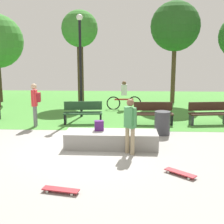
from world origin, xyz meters
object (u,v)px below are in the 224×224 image
object	(u,v)px
backpack_on_ledge	(99,126)
park_bench_near_path	(208,113)
lamp_post	(80,56)
pedestrian_with_backpack	(35,101)
concrete_ledge	(111,139)
trash_bin	(162,123)
skater_performing_trick	(130,122)
tree_slender_maple	(175,27)
skateboard_by_ledge	(180,173)
cyclist_on_bicycle	(124,97)
park_bench_far_left	(153,113)
park_bench_near_lamppost	(83,112)
skateboard_spare	(61,190)
tree_leaning_ash	(80,31)

from	to	relation	value
backpack_on_ledge	park_bench_near_path	bearing A→B (deg)	-153.73
lamp_post	pedestrian_with_backpack	distance (m)	3.03
concrete_ledge	trash_bin	distance (m)	2.36
skater_performing_trick	tree_slender_maple	bearing A→B (deg)	74.20
backpack_on_ledge	skater_performing_trick	distance (m)	1.25
skateboard_by_ledge	tree_slender_maple	distance (m)	11.68
skateboard_by_ledge	cyclist_on_bicycle	distance (m)	8.57
skater_performing_trick	pedestrian_with_backpack	size ratio (longest dim) A/B	0.94
park_bench_near_path	pedestrian_with_backpack	distance (m)	7.08
skateboard_by_ledge	park_bench_far_left	size ratio (longest dim) A/B	0.45
pedestrian_with_backpack	park_bench_near_lamppost	bearing A→B (deg)	19.43
skateboard_by_ledge	park_bench_near_lamppost	xyz separation A→B (m)	(-3.14, 5.23, 0.42)
skateboard_spare	lamp_post	distance (m)	8.09
skateboard_spare	tree_leaning_ash	bearing A→B (deg)	96.54
skater_performing_trick	cyclist_on_bicycle	xyz separation A→B (m)	(-0.24, 6.93, -0.32)
concrete_ledge	trash_bin	xyz separation A→B (m)	(1.76, 1.56, 0.18)
concrete_ledge	skateboard_by_ledge	world-z (taller)	concrete_ledge
tree_slender_maple	skateboard_by_ledge	bearing A→B (deg)	-97.48
tree_leaning_ash	park_bench_far_left	bearing A→B (deg)	-52.83
concrete_ledge	skateboard_spare	world-z (taller)	concrete_ledge
skateboard_by_ledge	pedestrian_with_backpack	distance (m)	6.82
tree_slender_maple	pedestrian_with_backpack	bearing A→B (deg)	-135.87
concrete_ledge	park_bench_near_path	distance (m)	5.04
skateboard_spare	pedestrian_with_backpack	world-z (taller)	pedestrian_with_backpack
park_bench_near_path	tree_leaning_ash	distance (m)	8.59
park_bench_near_lamppost	pedestrian_with_backpack	xyz separation A→B (m)	(-1.81, -0.64, 0.56)
park_bench_near_path	concrete_ledge	bearing A→B (deg)	-139.92
park_bench_far_left	tree_slender_maple	xyz separation A→B (m)	(1.62, 5.53, 3.89)
concrete_ledge	trash_bin	world-z (taller)	trash_bin
skater_performing_trick	trash_bin	distance (m)	2.53
tree_leaning_ash	tree_slender_maple	bearing A→B (deg)	5.77
skater_performing_trick	tree_slender_maple	size ratio (longest dim) A/B	0.28
skater_performing_trick	trash_bin	bearing A→B (deg)	61.22
park_bench_near_path	backpack_on_ledge	bearing A→B (deg)	-143.75
trash_bin	skateboard_spare	bearing A→B (deg)	-119.68
cyclist_on_bicycle	trash_bin	bearing A→B (deg)	-73.26
skateboard_by_ledge	trash_bin	xyz separation A→B (m)	(-0.02, 3.66, 0.36)
skater_performing_trick	tree_leaning_ash	xyz separation A→B (m)	(-2.78, 8.72, 3.18)
tree_leaning_ash	pedestrian_with_backpack	xyz separation A→B (m)	(-0.96, -5.62, -3.09)
park_bench_far_left	backpack_on_ledge	bearing A→B (deg)	-123.33
skater_performing_trick	trash_bin	world-z (taller)	skater_performing_trick
park_bench_near_path	lamp_post	xyz separation A→B (m)	(-5.48, 1.21, 2.27)
park_bench_near_path	lamp_post	bearing A→B (deg)	167.53
park_bench_far_left	pedestrian_with_backpack	size ratio (longest dim) A/B	0.93
skateboard_spare	park_bench_far_left	bearing A→B (deg)	68.30
tree_leaning_ash	pedestrian_with_backpack	world-z (taller)	tree_leaning_ash
park_bench_near_lamppost	park_bench_near_path	xyz separation A→B (m)	(5.21, 0.11, 0.00)
pedestrian_with_backpack	skateboard_spare	bearing A→B (deg)	-68.23
skater_performing_trick	tree_leaning_ash	bearing A→B (deg)	107.68
trash_bin	pedestrian_with_backpack	xyz separation A→B (m)	(-4.93, 0.93, 0.62)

